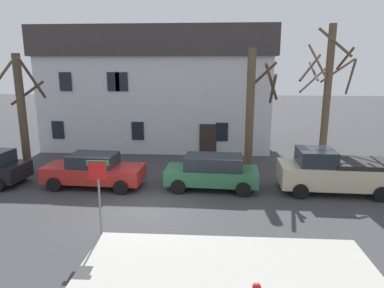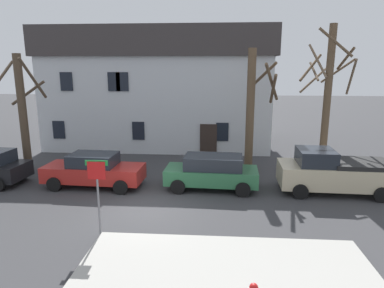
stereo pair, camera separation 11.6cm
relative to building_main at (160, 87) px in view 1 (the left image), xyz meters
The scene contains 11 objects.
ground_plane 13.48m from the building_main, 83.87° to the right, with size 120.00×120.00×0.00m, color #38383A.
building_main is the anchor object (origin of this frame).
tree_bare_near 10.16m from the building_main, 128.75° to the right, with size 2.42×2.38×6.41m.
tree_bare_mid 9.30m from the building_main, 48.35° to the right, with size 1.80×2.87×6.70m.
tree_bare_far 12.33m from the building_main, 35.97° to the right, with size 2.48×2.52×7.85m.
tree_bare_end 12.13m from the building_main, 32.63° to the right, with size 2.84×2.84×6.92m.
car_red_sedan 10.90m from the building_main, 99.40° to the right, with size 4.84×2.16×1.65m.
car_green_wagon 11.42m from the building_main, 68.37° to the right, with size 4.43×2.15×1.64m.
pickup_truck_beige 14.39m from the building_main, 46.63° to the right, with size 5.09×2.43×2.02m.
street_sign_pole 15.27m from the building_main, 89.02° to the right, with size 0.76×0.07×2.70m.
bicycle_leaning 9.28m from the building_main, 106.39° to the right, with size 1.67×0.61×1.03m.
Camera 1 is at (2.68, -12.79, 5.66)m, focal length 31.61 mm.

